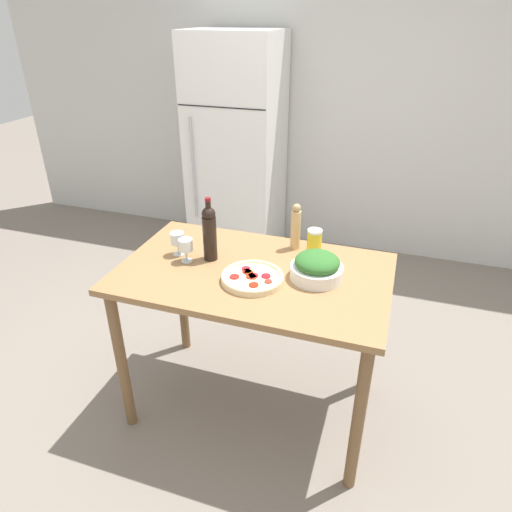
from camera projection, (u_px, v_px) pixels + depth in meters
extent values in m
plane|color=slate|center=(254.00, 403.00, 2.63)|extent=(14.00, 14.00, 0.00)
cube|color=silver|center=(336.00, 103.00, 3.83)|extent=(6.40, 0.06, 2.60)
cube|color=white|center=(237.00, 150.00, 3.91)|extent=(0.73, 0.65, 1.87)
cube|color=black|center=(221.00, 107.00, 3.44)|extent=(0.71, 0.01, 0.01)
cylinder|color=#B2B2B7|center=(193.00, 169.00, 3.74)|extent=(0.02, 0.02, 0.84)
cube|color=olive|center=(253.00, 274.00, 2.21)|extent=(1.31, 0.80, 0.03)
cylinder|color=brown|center=(122.00, 362.00, 2.31)|extent=(0.06, 0.06, 0.85)
cylinder|color=brown|center=(358.00, 421.00, 1.98)|extent=(0.06, 0.06, 0.85)
cylinder|color=brown|center=(182.00, 293.00, 2.87)|extent=(0.06, 0.06, 0.85)
cylinder|color=brown|center=(374.00, 329.00, 2.54)|extent=(0.06, 0.06, 0.85)
cylinder|color=black|center=(210.00, 238.00, 2.26)|extent=(0.07, 0.07, 0.23)
sphere|color=black|center=(209.00, 214.00, 2.19)|extent=(0.07, 0.07, 0.07)
cylinder|color=black|center=(208.00, 207.00, 2.18)|extent=(0.03, 0.03, 0.07)
cylinder|color=maroon|center=(208.00, 199.00, 2.16)|extent=(0.03, 0.03, 0.02)
cylinder|color=silver|center=(187.00, 261.00, 2.29)|extent=(0.06, 0.06, 0.00)
cylinder|color=silver|center=(186.00, 255.00, 2.27)|extent=(0.01, 0.01, 0.06)
cylinder|color=white|center=(186.00, 245.00, 2.25)|extent=(0.07, 0.07, 0.06)
cylinder|color=maroon|center=(186.00, 249.00, 2.26)|extent=(0.06, 0.06, 0.01)
cylinder|color=silver|center=(179.00, 254.00, 2.35)|extent=(0.06, 0.06, 0.00)
cylinder|color=silver|center=(178.00, 249.00, 2.34)|extent=(0.01, 0.01, 0.06)
cylinder|color=white|center=(177.00, 238.00, 2.31)|extent=(0.07, 0.07, 0.06)
cylinder|color=maroon|center=(178.00, 243.00, 2.32)|extent=(0.06, 0.06, 0.01)
cylinder|color=tan|center=(296.00, 230.00, 2.37)|extent=(0.05, 0.05, 0.21)
sphere|color=tan|center=(297.00, 208.00, 2.31)|extent=(0.04, 0.04, 0.04)
cylinder|color=white|center=(316.00, 272.00, 2.13)|extent=(0.25, 0.25, 0.06)
ellipsoid|color=#2D6628|center=(317.00, 262.00, 2.10)|extent=(0.21, 0.21, 0.09)
cylinder|color=beige|center=(252.00, 279.00, 2.12)|extent=(0.29, 0.29, 0.02)
torus|color=beige|center=(252.00, 276.00, 2.11)|extent=(0.29, 0.29, 0.02)
cylinder|color=red|center=(253.00, 277.00, 2.10)|extent=(0.03, 0.03, 0.01)
cylinder|color=red|center=(247.00, 271.00, 2.15)|extent=(0.04, 0.04, 0.01)
cylinder|color=red|center=(254.00, 285.00, 2.04)|extent=(0.04, 0.04, 0.01)
cylinder|color=#A92512|center=(251.00, 276.00, 2.11)|extent=(0.05, 0.05, 0.01)
cylinder|color=red|center=(246.00, 269.00, 2.17)|extent=(0.04, 0.04, 0.01)
cylinder|color=red|center=(266.00, 276.00, 2.11)|extent=(0.04, 0.04, 0.01)
cylinder|color=#A8171F|center=(253.00, 276.00, 2.12)|extent=(0.05, 0.05, 0.01)
cylinder|color=#AD1E19|center=(234.00, 277.00, 2.11)|extent=(0.05, 0.05, 0.01)
cylinder|color=#AB320B|center=(248.00, 272.00, 2.14)|extent=(0.04, 0.04, 0.01)
cylinder|color=#AC2D25|center=(268.00, 281.00, 2.07)|extent=(0.03, 0.03, 0.01)
cylinder|color=yellow|center=(314.00, 243.00, 2.33)|extent=(0.07, 0.07, 0.13)
cylinder|color=white|center=(315.00, 231.00, 2.29)|extent=(0.08, 0.08, 0.01)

